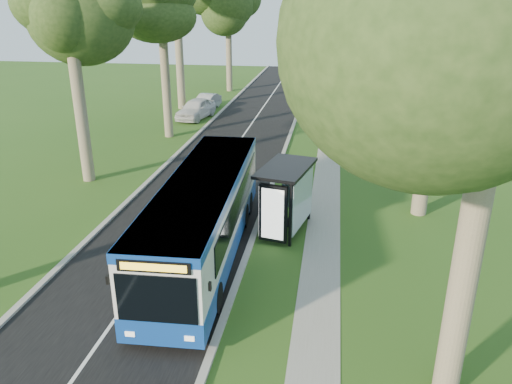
% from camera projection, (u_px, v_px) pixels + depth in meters
% --- Properties ---
extents(ground, '(120.00, 120.00, 0.00)m').
position_uv_depth(ground, '(245.00, 262.00, 19.79)').
color(ground, '#2D551A').
rests_on(ground, ground).
extents(road, '(7.00, 100.00, 0.02)m').
position_uv_depth(road, '(216.00, 175.00, 29.49)').
color(road, black).
rests_on(road, ground).
extents(kerb_east, '(0.25, 100.00, 0.12)m').
position_uv_depth(kerb_east, '(275.00, 177.00, 28.97)').
color(kerb_east, '#9E9B93').
rests_on(kerb_east, ground).
extents(kerb_west, '(0.25, 100.00, 0.12)m').
position_uv_depth(kerb_west, '(159.00, 171.00, 29.97)').
color(kerb_west, '#9E9B93').
rests_on(kerb_west, ground).
extents(centre_line, '(0.12, 100.00, 0.00)m').
position_uv_depth(centre_line, '(216.00, 174.00, 29.48)').
color(centre_line, white).
rests_on(centre_line, road).
extents(footpath, '(1.50, 100.00, 0.02)m').
position_uv_depth(footpath, '(327.00, 180.00, 28.55)').
color(footpath, gray).
rests_on(footpath, ground).
extents(bus, '(3.09, 12.56, 3.31)m').
position_uv_depth(bus, '(204.00, 217.00, 19.67)').
color(bus, white).
rests_on(bus, ground).
extents(bus_stop_sign, '(0.10, 0.32, 2.27)m').
position_uv_depth(bus_stop_sign, '(260.00, 209.00, 21.10)').
color(bus_stop_sign, gray).
rests_on(bus_stop_sign, ground).
extents(bus_shelter, '(2.60, 3.82, 3.00)m').
position_uv_depth(bus_shelter, '(288.00, 189.00, 21.30)').
color(bus_shelter, black).
rests_on(bus_shelter, ground).
extents(litter_bin, '(0.51, 0.51, 0.90)m').
position_uv_depth(litter_bin, '(299.00, 198.00, 24.85)').
color(litter_bin, black).
rests_on(litter_bin, ground).
extents(car_white, '(2.84, 5.27, 1.70)m').
position_uv_depth(car_white, '(196.00, 109.00, 42.91)').
color(car_white, silver).
rests_on(car_white, ground).
extents(car_silver, '(2.08, 4.40, 1.39)m').
position_uv_depth(car_silver, '(206.00, 102.00, 46.46)').
color(car_silver, '#ABADB3').
rests_on(car_silver, ground).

